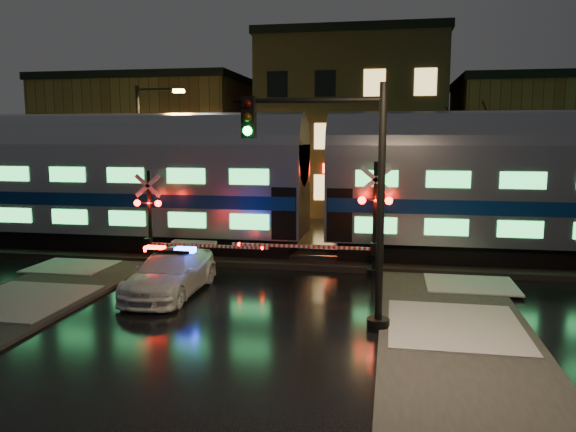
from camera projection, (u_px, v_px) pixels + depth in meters
The scene contains 12 objects.
ground at pixel (248, 289), 19.15m from camera, with size 120.00×120.00×0.00m, color black.
ballast at pixel (277, 255), 24.00m from camera, with size 90.00×4.20×0.24m, color black.
sidewalk_right at pixel (470, 374), 12.14m from camera, with size 4.00×20.00×0.12m, color #2D2D2D.
building_left at pixel (153, 146), 42.27m from camera, with size 14.00×10.00×9.00m, color brown.
building_mid at pixel (353, 128), 39.90m from camera, with size 12.00×11.00×11.50m, color brown.
building_right at pixel (549, 151), 37.30m from camera, with size 12.00×10.00×8.50m, color brown.
train at pixel (317, 180), 23.24m from camera, with size 51.00×3.12×5.92m.
police_car at pixel (171, 273), 18.50m from camera, with size 2.01×4.89×1.58m.
crossing_signal_right at pixel (365, 230), 20.47m from camera, with size 6.03×0.67×4.27m.
crossing_signal_left at pixel (158, 229), 21.92m from camera, with size 5.44×0.64×3.85m.
traffic_light at pixel (341, 201), 14.72m from camera, with size 4.22×0.73×6.53m.
streetlight at pixel (144, 151), 28.68m from camera, with size 2.58×0.27×7.71m.
Camera 1 is at (4.70, -18.06, 5.15)m, focal length 35.00 mm.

